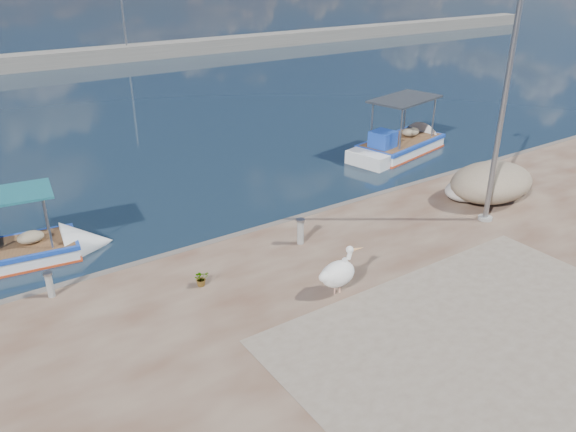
# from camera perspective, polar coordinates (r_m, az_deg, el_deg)

# --- Properties ---
(ground) EXTENTS (1400.00, 1400.00, 0.00)m
(ground) POSITION_cam_1_polar(r_m,az_deg,el_deg) (14.08, 8.83, -10.24)
(ground) COLOR #162635
(ground) RESTS_ON ground
(quay_patch) EXTENTS (9.00, 7.00, 0.01)m
(quay_patch) POSITION_cam_1_polar(r_m,az_deg,el_deg) (12.93, 21.57, -12.76)
(quay_patch) COLOR gray
(quay_patch) RESTS_ON quay
(breakwater) EXTENTS (120.00, 2.20, 7.50)m
(breakwater) POSITION_cam_1_polar(r_m,az_deg,el_deg) (49.47, -24.97, 14.01)
(breakwater) COLOR gray
(breakwater) RESTS_ON ground
(boat_left) EXTENTS (5.28, 2.32, 2.46)m
(boat_left) POSITION_cam_1_polar(r_m,az_deg,el_deg) (18.02, -26.50, -3.75)
(boat_left) COLOR white
(boat_left) RESTS_ON ground
(boat_right) EXTENTS (6.24, 3.19, 2.87)m
(boat_right) POSITION_cam_1_polar(r_m,az_deg,el_deg) (25.87, 11.31, 6.82)
(boat_right) COLOR white
(boat_right) RESTS_ON ground
(pelican) EXTENTS (1.24, 0.60, 1.21)m
(pelican) POSITION_cam_1_polar(r_m,az_deg,el_deg) (13.69, 5.16, -5.78)
(pelican) COLOR tan
(pelican) RESTS_ON quay
(lamp_post) EXTENTS (0.44, 0.96, 7.00)m
(lamp_post) POSITION_cam_1_polar(r_m,az_deg,el_deg) (17.67, 20.81, 9.42)
(lamp_post) COLOR gray
(lamp_post) RESTS_ON quay
(bollard_near) EXTENTS (0.25, 0.25, 0.77)m
(bollard_near) POSITION_cam_1_polar(r_m,az_deg,el_deg) (16.03, 1.28, -1.47)
(bollard_near) COLOR gray
(bollard_near) RESTS_ON quay
(bollard_far) EXTENTS (0.22, 0.22, 0.67)m
(bollard_far) POSITION_cam_1_polar(r_m,az_deg,el_deg) (14.78, -23.07, -6.34)
(bollard_far) COLOR gray
(bollard_far) RESTS_ON quay
(potted_plant) EXTENTS (0.41, 0.37, 0.41)m
(potted_plant) POSITION_cam_1_polar(r_m,az_deg,el_deg) (14.30, -8.80, -6.26)
(potted_plant) COLOR #33722D
(potted_plant) RESTS_ON quay
(net_pile_c) EXTENTS (3.17, 2.26, 1.25)m
(net_pile_c) POSITION_cam_1_polar(r_m,az_deg,el_deg) (20.12, 19.96, 3.25)
(net_pile_c) COLOR tan
(net_pile_c) RESTS_ON quay
(net_pile_d) EXTENTS (1.76, 1.32, 0.66)m
(net_pile_d) POSITION_cam_1_polar(r_m,az_deg,el_deg) (20.00, 17.79, 2.53)
(net_pile_d) COLOR silver
(net_pile_d) RESTS_ON quay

